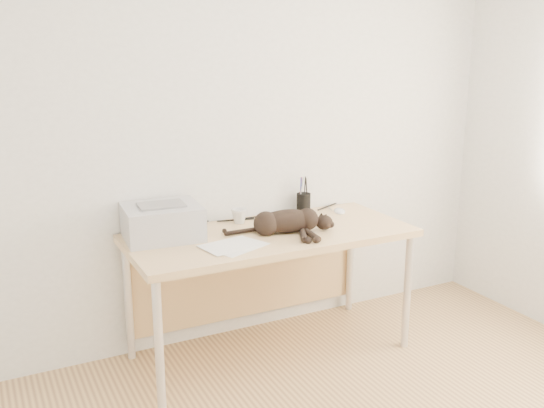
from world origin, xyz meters
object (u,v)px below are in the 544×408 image
printer (162,222)px  pen_cup (304,202)px  mug (239,216)px  desk (264,250)px  cat (285,223)px  mouse (340,209)px

printer → pen_cup: pen_cup is taller
printer → mug: (0.48, 0.07, -0.05)m
desk → pen_cup: pen_cup is taller
cat → pen_cup: 0.46m
printer → mouse: printer is taller
printer → cat: size_ratio=0.72×
desk → mouse: size_ratio=13.56×
printer → cat: bearing=-19.3°
desk → mug: 0.25m
printer → pen_cup: 0.96m
printer → cat: (0.64, -0.22, -0.03)m
desk → pen_cup: bearing=28.4°
desk → mouse: bearing=9.2°
desk → mouse: (0.57, 0.09, 0.15)m
desk → printer: 0.62m
mouse → cat: bearing=-134.0°
desk → printer: bearing=171.6°
printer → pen_cup: bearing=7.2°
mouse → pen_cup: bearing=172.3°
cat → mouse: bearing=38.9°
mouse → printer: bearing=-158.0°
pen_cup → mouse: pen_cup is taller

